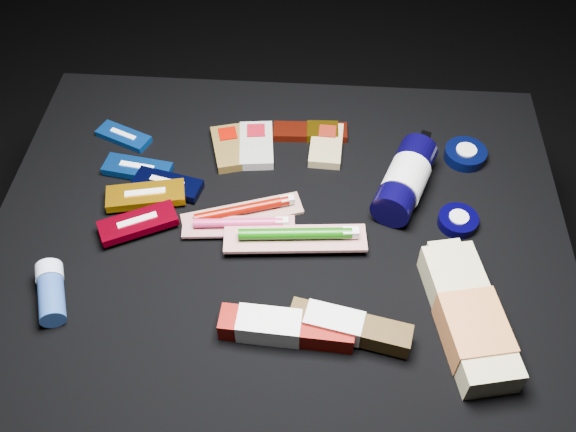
# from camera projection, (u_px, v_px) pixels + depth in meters

# --- Properties ---
(ground) EXTENTS (3.00, 3.00, 0.00)m
(ground) POSITION_uv_depth(u_px,v_px,m) (281.00, 342.00, 1.40)
(ground) COLOR black
(ground) RESTS_ON ground
(cloth_table) EXTENTS (0.98, 0.78, 0.40)m
(cloth_table) POSITION_uv_depth(u_px,v_px,m) (280.00, 292.00, 1.25)
(cloth_table) COLOR black
(cloth_table) RESTS_ON ground
(luna_bar_0) EXTENTS (0.11, 0.08, 0.01)m
(luna_bar_0) POSITION_uv_depth(u_px,v_px,m) (124.00, 136.00, 1.23)
(luna_bar_0) COLOR #0D48B7
(luna_bar_0) RESTS_ON cloth_table
(luna_bar_1) EXTENTS (0.13, 0.06, 0.02)m
(luna_bar_1) POSITION_uv_depth(u_px,v_px,m) (137.00, 169.00, 1.17)
(luna_bar_1) COLOR #0A3C96
(luna_bar_1) RESTS_ON cloth_table
(luna_bar_2) EXTENTS (0.13, 0.07, 0.02)m
(luna_bar_2) POSITION_uv_depth(u_px,v_px,m) (168.00, 184.00, 1.14)
(luna_bar_2) COLOR black
(luna_bar_2) RESTS_ON cloth_table
(luna_bar_3) EXTENTS (0.14, 0.08, 0.02)m
(luna_bar_3) POSITION_uv_depth(u_px,v_px,m) (146.00, 195.00, 1.12)
(luna_bar_3) COLOR #C47E07
(luna_bar_3) RESTS_ON cloth_table
(luna_bar_4) EXTENTS (0.14, 0.10, 0.02)m
(luna_bar_4) POSITION_uv_depth(u_px,v_px,m) (138.00, 223.00, 1.08)
(luna_bar_4) COLOR maroon
(luna_bar_4) RESTS_ON cloth_table
(clif_bar_0) EXTENTS (0.09, 0.12, 0.02)m
(clif_bar_0) POSITION_uv_depth(u_px,v_px,m) (230.00, 146.00, 1.21)
(clif_bar_0) COLOR brown
(clif_bar_0) RESTS_ON cloth_table
(clif_bar_1) EXTENTS (0.07, 0.12, 0.02)m
(clif_bar_1) POSITION_uv_depth(u_px,v_px,m) (256.00, 143.00, 1.21)
(clif_bar_1) COLOR #9F9E99
(clif_bar_1) RESTS_ON cloth_table
(clif_bar_2) EXTENTS (0.06, 0.11, 0.02)m
(clif_bar_2) POSITION_uv_depth(u_px,v_px,m) (326.00, 144.00, 1.21)
(clif_bar_2) COLOR tan
(clif_bar_2) RESTS_ON cloth_table
(power_bar) EXTENTS (0.14, 0.05, 0.02)m
(power_bar) POSITION_uv_depth(u_px,v_px,m) (314.00, 132.00, 1.23)
(power_bar) COLOR maroon
(power_bar) RESTS_ON cloth_table
(lotion_bottle) EXTENTS (0.12, 0.22, 0.07)m
(lotion_bottle) POSITION_uv_depth(u_px,v_px,m) (405.00, 179.00, 1.12)
(lotion_bottle) COLOR black
(lotion_bottle) RESTS_ON cloth_table
(cream_tin_upper) EXTENTS (0.08, 0.08, 0.02)m
(cream_tin_upper) POSITION_uv_depth(u_px,v_px,m) (465.00, 154.00, 1.19)
(cream_tin_upper) COLOR black
(cream_tin_upper) RESTS_ON cloth_table
(cream_tin_lower) EXTENTS (0.07, 0.07, 0.02)m
(cream_tin_lower) POSITION_uv_depth(u_px,v_px,m) (458.00, 221.00, 1.09)
(cream_tin_lower) COLOR black
(cream_tin_lower) RESTS_ON cloth_table
(bodywash_bottle) EXTENTS (0.13, 0.26, 0.05)m
(bodywash_bottle) POSITION_uv_depth(u_px,v_px,m) (469.00, 318.00, 0.95)
(bodywash_bottle) COLOR #C8BC88
(bodywash_bottle) RESTS_ON cloth_table
(deodorant_stick) EXTENTS (0.07, 0.11, 0.04)m
(deodorant_stick) POSITION_uv_depth(u_px,v_px,m) (51.00, 292.00, 0.99)
(deodorant_stick) COLOR navy
(deodorant_stick) RESTS_ON cloth_table
(toothbrush_pack_0) EXTENTS (0.21, 0.11, 0.02)m
(toothbrush_pack_0) POSITION_uv_depth(u_px,v_px,m) (244.00, 212.00, 1.10)
(toothbrush_pack_0) COLOR #A9A29E
(toothbrush_pack_0) RESTS_ON cloth_table
(toothbrush_pack_1) EXTENTS (0.19, 0.06, 0.02)m
(toothbrush_pack_1) POSITION_uv_depth(u_px,v_px,m) (240.00, 225.00, 1.08)
(toothbrush_pack_1) COLOR beige
(toothbrush_pack_1) RESTS_ON cloth_table
(toothbrush_pack_2) EXTENTS (0.24, 0.07, 0.03)m
(toothbrush_pack_2) POSITION_uv_depth(u_px,v_px,m) (297.00, 236.00, 1.05)
(toothbrush_pack_2) COLOR silver
(toothbrush_pack_2) RESTS_ON cloth_table
(toothpaste_carton_red) EXTENTS (0.20, 0.05, 0.04)m
(toothpaste_carton_red) POSITION_uv_depth(u_px,v_px,m) (281.00, 328.00, 0.95)
(toothpaste_carton_red) COLOR #720701
(toothpaste_carton_red) RESTS_ON cloth_table
(toothpaste_carton_green) EXTENTS (0.19, 0.08, 0.04)m
(toothpaste_carton_green) POSITION_uv_depth(u_px,v_px,m) (344.00, 326.00, 0.94)
(toothpaste_carton_green) COLOR #38260B
(toothpaste_carton_green) RESTS_ON cloth_table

